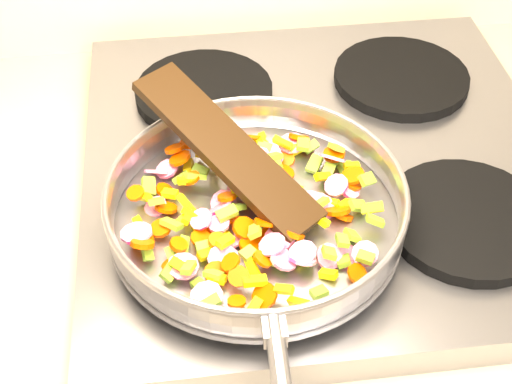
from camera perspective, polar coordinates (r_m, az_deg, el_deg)
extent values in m
cube|color=#939399|center=(0.92, 5.26, 2.08)|extent=(0.60, 0.60, 0.04)
cylinder|color=black|center=(0.79, -2.70, -4.04)|extent=(0.19, 0.19, 0.02)
cylinder|color=black|center=(0.85, 16.54, -2.12)|extent=(0.19, 0.19, 0.02)
cylinder|color=black|center=(1.00, -4.17, 7.98)|extent=(0.19, 0.19, 0.02)
cylinder|color=black|center=(1.04, 11.54, 8.97)|extent=(0.19, 0.19, 0.02)
cylinder|color=#9E9EA5|center=(0.80, 0.00, -2.17)|extent=(0.33, 0.33, 0.01)
torus|color=#9E9EA5|center=(0.78, 0.00, -0.87)|extent=(0.36, 0.36, 0.05)
torus|color=#9E9EA5|center=(0.76, 0.00, 0.21)|extent=(0.33, 0.33, 0.01)
cube|color=#9E9EA5|center=(0.66, 1.45, -10.92)|extent=(0.02, 0.03, 0.02)
cube|color=yellow|center=(0.80, 2.21, 0.57)|extent=(0.02, 0.03, 0.01)
cylinder|color=#DB4400|center=(0.79, -2.17, -1.87)|extent=(0.03, 0.02, 0.02)
cube|color=#76A724|center=(0.81, -0.15, 1.87)|extent=(0.02, 0.02, 0.01)
cylinder|color=#DB4400|center=(0.75, -0.39, -4.29)|extent=(0.04, 0.04, 0.01)
cube|color=#76A724|center=(0.75, -8.68, -4.82)|extent=(0.01, 0.02, 0.02)
cylinder|color=#DB4400|center=(0.78, -2.40, -1.88)|extent=(0.04, 0.04, 0.01)
cylinder|color=#DB4400|center=(0.71, -1.39, -6.75)|extent=(0.03, 0.03, 0.02)
cylinder|color=#E31671|center=(0.80, 0.18, 0.95)|extent=(0.03, 0.03, 0.02)
cylinder|color=#DB4400|center=(0.73, 0.52, -5.38)|extent=(0.03, 0.03, 0.02)
cylinder|color=#DB4400|center=(0.87, 3.45, 4.42)|extent=(0.03, 0.03, 0.02)
cylinder|color=#DB4400|center=(0.77, 1.00, -3.80)|extent=(0.04, 0.04, 0.02)
cube|color=#76A724|center=(0.72, -3.42, -6.59)|extent=(0.02, 0.02, 0.01)
cylinder|color=#DB4400|center=(0.76, -0.92, -2.90)|extent=(0.04, 0.04, 0.02)
cube|color=yellow|center=(0.77, -4.56, -3.19)|extent=(0.02, 0.03, 0.01)
cube|color=yellow|center=(0.75, -3.88, -4.74)|extent=(0.02, 0.01, 0.01)
cylinder|color=#DB4400|center=(0.80, 6.85, -1.81)|extent=(0.04, 0.04, 0.02)
cylinder|color=#DB4400|center=(0.83, 2.13, 1.53)|extent=(0.03, 0.03, 0.01)
cylinder|color=#E31671|center=(0.75, 8.73, -4.90)|extent=(0.04, 0.04, 0.02)
cube|color=#76A724|center=(0.83, -1.32, 2.15)|extent=(0.02, 0.01, 0.01)
cube|color=#76A724|center=(0.76, -5.83, -4.27)|extent=(0.02, 0.02, 0.02)
cylinder|color=#E31671|center=(0.75, 5.87, -5.17)|extent=(0.04, 0.04, 0.02)
cylinder|color=#DB4400|center=(0.80, -7.21, -1.25)|extent=(0.03, 0.03, 0.02)
cylinder|color=#DB4400|center=(0.80, -0.54, 0.56)|extent=(0.02, 0.03, 0.02)
cube|color=yellow|center=(0.84, 7.65, 2.08)|extent=(0.02, 0.01, 0.01)
cube|color=#76A724|center=(0.77, 7.70, -3.46)|extent=(0.02, 0.02, 0.02)
cylinder|color=#DB4400|center=(0.77, -7.63, -2.88)|extent=(0.03, 0.03, 0.01)
cube|color=yellow|center=(0.78, -5.61, -0.94)|extent=(0.02, 0.03, 0.02)
cube|color=yellow|center=(0.77, 1.92, -3.34)|extent=(0.01, 0.03, 0.02)
cube|color=yellow|center=(0.72, -3.15, -6.94)|extent=(0.02, 0.02, 0.01)
cube|color=#76A724|center=(0.78, -1.50, -1.21)|extent=(0.02, 0.02, 0.02)
cube|color=#76A724|center=(0.81, -8.76, 0.49)|extent=(0.01, 0.02, 0.02)
cylinder|color=#DB4400|center=(0.76, 2.50, -3.74)|extent=(0.03, 0.03, 0.01)
cylinder|color=#E31671|center=(0.87, 2.89, 3.93)|extent=(0.04, 0.04, 0.01)
cube|color=#76A724|center=(0.71, -3.64, -8.84)|extent=(0.02, 0.02, 0.01)
cube|color=yellow|center=(0.77, 5.10, -2.19)|extent=(0.02, 0.03, 0.01)
cylinder|color=#E31671|center=(0.76, 7.25, -5.10)|extent=(0.04, 0.04, 0.02)
cube|color=#76A724|center=(0.86, 3.19, 3.51)|extent=(0.02, 0.02, 0.02)
cube|color=yellow|center=(0.71, 3.49, -8.83)|extent=(0.02, 0.02, 0.02)
cube|color=yellow|center=(0.82, 5.37, 1.23)|extent=(0.02, 0.02, 0.02)
cylinder|color=#E31671|center=(0.81, 0.16, -0.04)|extent=(0.04, 0.03, 0.02)
cylinder|color=#DB4400|center=(0.77, -9.16, -3.77)|extent=(0.03, 0.03, 0.02)
cylinder|color=#DB4400|center=(0.81, -5.25, 1.13)|extent=(0.03, 0.03, 0.01)
cube|color=#76A724|center=(0.74, 8.75, -5.18)|extent=(0.02, 0.02, 0.01)
cube|color=yellow|center=(0.80, 3.13, -0.04)|extent=(0.02, 0.03, 0.01)
cube|color=yellow|center=(0.73, -6.08, -5.88)|extent=(0.02, 0.02, 0.01)
cube|color=yellow|center=(0.70, 2.27, -7.78)|extent=(0.02, 0.02, 0.01)
cylinder|color=#DB4400|center=(0.74, 8.12, -6.49)|extent=(0.02, 0.03, 0.02)
cube|color=yellow|center=(0.73, -0.29, -6.05)|extent=(0.02, 0.02, 0.02)
cube|color=yellow|center=(0.81, -5.65, 0.89)|extent=(0.02, 0.01, 0.01)
cube|color=#76A724|center=(0.75, -4.03, -4.30)|extent=(0.02, 0.02, 0.01)
cube|color=yellow|center=(0.87, 3.27, 3.37)|extent=(0.03, 0.02, 0.02)
cube|color=yellow|center=(0.78, 2.60, -2.44)|extent=(0.03, 0.02, 0.01)
cylinder|color=#DB4400|center=(0.86, -5.42, 3.87)|extent=(0.03, 0.03, 0.01)
cube|color=#76A724|center=(0.79, 5.14, -0.94)|extent=(0.02, 0.02, 0.01)
cylinder|color=#E31671|center=(0.73, 3.71, -5.36)|extent=(0.04, 0.04, 0.02)
cylinder|color=#E31671|center=(0.74, 1.29, -4.22)|extent=(0.03, 0.03, 0.01)
cube|color=#76A724|center=(0.73, -4.54, -7.44)|extent=(0.02, 0.02, 0.01)
cylinder|color=#E31671|center=(0.82, 7.48, 0.28)|extent=(0.04, 0.04, 0.02)
cylinder|color=#DB4400|center=(0.79, 6.54, -1.51)|extent=(0.04, 0.04, 0.02)
cylinder|color=#E31671|center=(0.81, -8.03, -1.15)|extent=(0.04, 0.04, 0.01)
cylinder|color=#E31671|center=(0.81, 4.30, -0.70)|extent=(0.04, 0.04, 0.01)
cylinder|color=#E31671|center=(0.80, 5.15, -1.21)|extent=(0.04, 0.04, 0.02)
cylinder|color=#E31671|center=(0.86, -0.08, 3.32)|extent=(0.05, 0.05, 0.01)
cube|color=#76A724|center=(0.75, -6.75, -4.93)|extent=(0.02, 0.02, 0.01)
cylinder|color=#E31671|center=(0.84, 6.13, 2.73)|extent=(0.04, 0.03, 0.03)
cylinder|color=#E31671|center=(0.79, 3.08, -2.24)|extent=(0.04, 0.04, 0.03)
cylinder|color=#E31671|center=(0.73, 3.77, -4.85)|extent=(0.04, 0.04, 0.01)
cube|color=#76A724|center=(0.79, 1.96, -0.12)|extent=(0.02, 0.02, 0.01)
cylinder|color=#DB4400|center=(0.75, 3.10, -3.43)|extent=(0.03, 0.03, 0.02)
cylinder|color=#DB4400|center=(0.74, -6.86, -5.65)|extent=(0.03, 0.03, 0.02)
cube|color=yellow|center=(0.77, -5.43, -2.03)|extent=(0.02, 0.02, 0.01)
cube|color=#76A724|center=(0.85, 4.70, 2.24)|extent=(0.02, 0.03, 0.01)
cube|color=#76A724|center=(0.78, 0.92, -0.83)|extent=(0.02, 0.02, 0.01)
cube|color=yellow|center=(0.88, 0.42, 4.32)|extent=(0.02, 0.02, 0.02)
cylinder|color=#E31671|center=(0.73, 2.24, -5.44)|extent=(0.04, 0.04, 0.01)
cube|color=#76A724|center=(0.81, 8.88, 1.00)|extent=(0.02, 0.02, 0.02)
cylinder|color=#DB4400|center=(0.81, 1.67, -0.59)|extent=(0.03, 0.03, 0.01)
cube|color=#76A724|center=(0.72, 5.07, -8.00)|extent=(0.02, 0.02, 0.01)
cylinder|color=#DB4400|center=(0.73, -3.21, -6.50)|extent=(0.03, 0.03, 0.03)
cube|color=yellow|center=(0.81, -6.89, -0.14)|extent=(0.02, 0.02, 0.01)
cube|color=#76A724|center=(0.81, -4.90, 1.27)|extent=(0.03, 0.02, 0.02)
cylinder|color=#E31671|center=(0.79, -3.06, -1.31)|extent=(0.04, 0.04, 0.04)
cylinder|color=#E31671|center=(0.80, -2.59, -0.92)|extent=(0.04, 0.04, 0.02)
cube|color=#76A724|center=(0.77, -6.78, -2.57)|extent=(0.03, 0.03, 0.01)
cylinder|color=#E31671|center=(0.77, -1.43, -3.52)|extent=(0.04, 0.05, 0.03)
cube|color=#76A724|center=(0.87, 4.42, 3.64)|extent=(0.02, 0.02, 0.01)
cylinder|color=#DB4400|center=(0.86, 2.36, 2.62)|extent=(0.03, 0.03, 0.01)
cube|color=#76A724|center=(0.79, -8.00, -0.73)|extent=(0.02, 0.02, 0.01)
cylinder|color=#E31671|center=(0.81, 6.44, 0.55)|extent=(0.04, 0.04, 0.02)
cylinder|color=#DB4400|center=(0.71, -1.55, -8.75)|extent=(0.03, 0.03, 0.01)
cube|color=#76A724|center=(0.83, 1.24, 2.83)|extent=(0.03, 0.02, 0.02)
cube|color=#76A724|center=(0.77, -2.34, -1.70)|extent=(0.03, 0.02, 0.01)
cube|color=yellow|center=(0.74, -2.47, -3.96)|extent=(0.02, 0.02, 0.01)
cylinder|color=#DB4400|center=(0.75, -3.10, -3.89)|extent=(0.03, 0.03, 0.01)
cylinder|color=#DB4400|center=(0.88, 4.07, 3.67)|extent=(0.03, 0.03, 0.01)
cylinder|color=#E31671|center=(0.72, -3.98, -8.36)|extent=(0.04, 0.04, 0.02)
cylinder|color=#DB4400|center=(0.83, -7.31, 0.14)|extent=(0.03, 0.03, 0.02)
cube|color=yellow|center=(0.74, 5.81, -6.56)|extent=(0.02, 0.02, 0.01)
cube|color=yellow|center=(0.77, -5.09, -1.80)|extent=(0.03, 0.02, 0.02)
cube|color=#76A724|center=(0.74, 4.20, -5.27)|extent=(0.02, 0.02, 0.02)
cube|color=yellow|center=(0.78, -5.66, -2.09)|extent=(0.02, 0.02, 0.01)
cylinder|color=#DB4400|center=(0.85, -6.51, 3.48)|extent=(0.04, 0.03, 0.02)
cylinder|color=#E31671|center=(0.85, 1.13, 2.47)|extent=(0.04, 0.04, 0.02)
cube|color=#76A724|center=(0.82, -6.06, 1.17)|extent=(0.02, 0.02, 0.02)
cube|color=#76A724|center=(0.74, 1.98, -5.69)|extent=(0.02, 0.02, 0.01)
cylinder|color=#E31671|center=(0.84, -7.95, 1.61)|extent=(0.04, 0.03, 0.03)
cube|color=yellow|center=(0.71, -0.10, -7.12)|extent=(0.03, 0.01, 0.01)
cube|color=yellow|center=(0.78, -9.31, -2.64)|extent=(0.02, 0.02, 0.01)
cube|color=#76A724|center=(0.77, 9.51, -2.26)|extent=(0.02, 0.02, 0.02)
cube|color=#76A724|center=(0.83, 5.75, 1.62)|extent=(0.02, 0.02, 0.02)
cube|color=yellow|center=(0.81, 6.07, -0.88)|extent=(0.02, 0.02, 0.01)
cube|color=#76A724|center=(0.82, -8.55, 0.46)|extent=(0.02, 0.02, 0.02)
cylinder|color=#DB4400|center=(0.83, 0.34, 1.18)|extent=(0.04, 0.03, 0.02)
cylinder|color=#DB4400|center=(0.80, -9.63, -0.09)|extent=(0.03, 0.03, 0.01)
cube|color=#76A724|center=(0.80, 8.16, -1.09)|extent=(0.02, 0.02, 0.02)
cylinder|color=#DB4400|center=(0.84, -6.11, 2.69)|extent=(0.03, 0.03, 0.02)
cube|color=yellow|center=(0.88, 3.97, 3.74)|extent=(0.01, 0.02, 0.02)
cylinder|color=#DB4400|center=(0.75, -6.20, -4.19)|extent=(0.03, 0.03, 0.01)
cube|color=#76A724|center=(0.75, -0.07, -3.12)|extent=(0.02, 0.02, 0.02)
cylinder|color=#E31671|center=(0.77, -3.01, -2.56)|extent=(0.03, 0.03, 0.01)
cube|color=#76A724|center=(0.73, -0.63, -4.92)|extent=(0.02, 0.02, 0.01)
cube|color=#76A724|center=(0.75, 6.93, -3.87)|extent=(0.01, 0.02, 0.01)
cylinder|color=#E31671|center=(0.73, -5.86, -5.93)|extent=(0.05, 0.05, 0.01)
cylinder|color=#DB4400|center=(0.88, -0.41, 4.44)|extent=(0.04, 0.03, 0.03)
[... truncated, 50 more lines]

